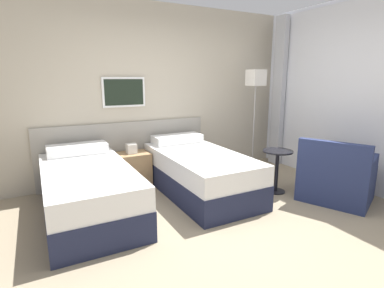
{
  "coord_description": "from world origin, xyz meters",
  "views": [
    {
      "loc": [
        -1.75,
        -2.45,
        1.58
      ],
      "look_at": [
        0.06,
        0.98,
        0.73
      ],
      "focal_mm": 28.0,
      "sensor_mm": 36.0,
      "label": 1
    }
  ],
  "objects_px": {
    "bed_near_door": "(88,190)",
    "floor_lamp": "(256,86)",
    "bed_near_window": "(199,172)",
    "nightstand": "(132,169)",
    "armchair": "(336,179)",
    "side_table": "(277,164)"
  },
  "relations": [
    {
      "from": "bed_near_door",
      "to": "floor_lamp",
      "type": "distance_m",
      "value": 3.04
    },
    {
      "from": "bed_near_window",
      "to": "nightstand",
      "type": "distance_m",
      "value": 1.03
    },
    {
      "from": "bed_near_window",
      "to": "armchair",
      "type": "height_order",
      "value": "armchair"
    },
    {
      "from": "bed_near_door",
      "to": "side_table",
      "type": "height_order",
      "value": "bed_near_door"
    },
    {
      "from": "bed_near_window",
      "to": "floor_lamp",
      "type": "relative_size",
      "value": 1.12
    },
    {
      "from": "armchair",
      "to": "bed_near_door",
      "type": "bearing_deg",
      "value": 45.55
    },
    {
      "from": "floor_lamp",
      "to": "armchair",
      "type": "distance_m",
      "value": 1.91
    },
    {
      "from": "bed_near_door",
      "to": "floor_lamp",
      "type": "xyz_separation_m",
      "value": [
        2.78,
        0.42,
        1.15
      ]
    },
    {
      "from": "nightstand",
      "to": "bed_near_window",
      "type": "bearing_deg",
      "value": -43.61
    },
    {
      "from": "armchair",
      "to": "nightstand",
      "type": "bearing_deg",
      "value": 26.59
    },
    {
      "from": "bed_near_door",
      "to": "side_table",
      "type": "relative_size",
      "value": 3.18
    },
    {
      "from": "nightstand",
      "to": "armchair",
      "type": "relative_size",
      "value": 0.6
    },
    {
      "from": "bed_near_door",
      "to": "nightstand",
      "type": "distance_m",
      "value": 1.03
    },
    {
      "from": "nightstand",
      "to": "floor_lamp",
      "type": "bearing_deg",
      "value": -8.11
    },
    {
      "from": "bed_near_door",
      "to": "armchair",
      "type": "distance_m",
      "value": 3.14
    },
    {
      "from": "bed_near_window",
      "to": "nightstand",
      "type": "relative_size",
      "value": 3.01
    },
    {
      "from": "floor_lamp",
      "to": "armchair",
      "type": "bearing_deg",
      "value": -83.47
    },
    {
      "from": "bed_near_window",
      "to": "floor_lamp",
      "type": "distance_m",
      "value": 1.78
    },
    {
      "from": "nightstand",
      "to": "armchair",
      "type": "distance_m",
      "value": 2.84
    },
    {
      "from": "nightstand",
      "to": "floor_lamp",
      "type": "xyz_separation_m",
      "value": [
        2.03,
        -0.29,
        1.19
      ]
    },
    {
      "from": "nightstand",
      "to": "side_table",
      "type": "height_order",
      "value": "nightstand"
    },
    {
      "from": "side_table",
      "to": "armchair",
      "type": "distance_m",
      "value": 0.77
    }
  ]
}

